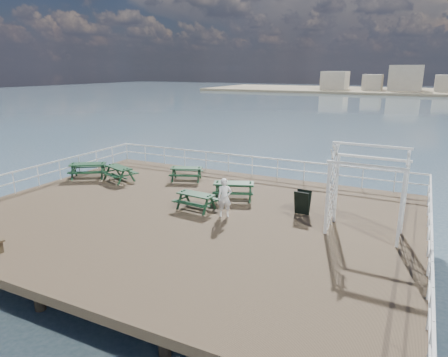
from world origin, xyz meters
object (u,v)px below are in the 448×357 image
picnic_table_c (234,187)px  picnic_table_d (119,171)px  picnic_table_e (196,198)px  picnic_table_b (186,171)px  picnic_table_a (88,167)px  trellis_arbor (366,195)px  person (225,198)px

picnic_table_c → picnic_table_d: 6.80m
picnic_table_c → picnic_table_e: 2.15m
picnic_table_b → picnic_table_d: bearing=-174.0°
picnic_table_a → picnic_table_c: bearing=-31.4°
picnic_table_e → picnic_table_b: bearing=131.8°
trellis_arbor → picnic_table_b: bearing=163.0°
picnic_table_a → picnic_table_c: size_ratio=1.08×
picnic_table_a → picnic_table_c: picnic_table_a is taller
picnic_table_c → picnic_table_e: bearing=-134.1°
picnic_table_b → picnic_table_d: (-3.22, -1.62, 0.03)m
picnic_table_c → picnic_table_d: picnic_table_c is taller
picnic_table_c → picnic_table_e: (-0.85, -1.97, -0.06)m
picnic_table_b → picnic_table_c: (3.59, -1.73, 0.05)m
person → picnic_table_d: bearing=132.7°
picnic_table_c → picnic_table_d: size_ratio=1.04×
picnic_table_a → picnic_table_e: size_ratio=1.39×
picnic_table_e → picnic_table_d: bearing=166.0°
picnic_table_e → person: person is taller
picnic_table_a → trellis_arbor: (14.54, -1.32, 0.87)m
picnic_table_c → trellis_arbor: bearing=-35.3°
trellis_arbor → person: trellis_arbor is taller
picnic_table_c → trellis_arbor: trellis_arbor is taller
picnic_table_b → picnic_table_e: (2.74, -3.70, -0.01)m
picnic_table_b → person: size_ratio=1.27×
picnic_table_a → picnic_table_c: (8.66, 0.20, -0.02)m
picnic_table_a → picnic_table_c: 8.66m
picnic_table_a → picnic_table_e: (7.82, -1.77, -0.08)m
picnic_table_a → person: 9.49m
picnic_table_b → picnic_table_a: bearing=-179.9°
person → picnic_table_b: bearing=106.9°
picnic_table_c → trellis_arbor: 6.14m
trellis_arbor → picnic_table_e: bearing=-174.2°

